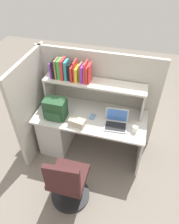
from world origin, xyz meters
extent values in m
plane|color=slate|center=(0.00, 0.00, 0.00)|extent=(8.00, 8.00, 0.00)
cube|color=silver|center=(0.00, 0.00, 0.71)|extent=(1.60, 0.70, 0.03)
cube|color=beige|center=(-0.55, 0.00, 0.35)|extent=(0.40, 0.64, 0.70)
cube|color=beige|center=(0.78, 0.00, 0.35)|extent=(0.03, 0.64, 0.70)
cube|color=#B2ADA0|center=(0.00, 0.38, 0.78)|extent=(1.84, 0.05, 1.55)
cube|color=#B2ADA0|center=(-0.85, -0.05, 0.78)|extent=(0.05, 1.06, 1.55)
cube|color=#BCB7AC|center=(-0.70, 0.20, 0.94)|extent=(0.03, 0.28, 0.42)
cube|color=#BCB7AC|center=(0.70, 0.20, 0.94)|extent=(0.03, 0.28, 0.42)
cube|color=beige|center=(0.00, 0.20, 1.17)|extent=(1.44, 0.28, 0.03)
cube|color=purple|center=(-0.61, 0.20, 1.29)|extent=(0.03, 0.14, 0.22)
cube|color=black|center=(-0.57, 0.19, 1.31)|extent=(0.04, 0.14, 0.26)
cube|color=olive|center=(-0.53, 0.20, 1.32)|extent=(0.03, 0.16, 0.28)
cube|color=green|center=(-0.49, 0.21, 1.32)|extent=(0.04, 0.16, 0.27)
cube|color=red|center=(-0.44, 0.20, 1.33)|extent=(0.04, 0.17, 0.29)
cube|color=teal|center=(-0.39, 0.19, 1.32)|extent=(0.04, 0.14, 0.27)
cube|color=black|center=(-0.34, 0.21, 1.30)|extent=(0.04, 0.15, 0.24)
cube|color=red|center=(-0.30, 0.19, 1.29)|extent=(0.03, 0.17, 0.22)
cube|color=red|center=(-0.27, 0.20, 1.32)|extent=(0.02, 0.16, 0.29)
cube|color=yellow|center=(-0.24, 0.19, 1.28)|extent=(0.04, 0.18, 0.21)
cube|color=olive|center=(-0.20, 0.21, 1.30)|extent=(0.02, 0.14, 0.25)
cube|color=purple|center=(-0.16, 0.19, 1.30)|extent=(0.03, 0.15, 0.24)
cube|color=red|center=(-0.12, 0.20, 1.32)|extent=(0.02, 0.18, 0.29)
cube|color=red|center=(-0.09, 0.19, 1.30)|extent=(0.02, 0.17, 0.25)
cube|color=red|center=(-0.06, 0.20, 1.31)|extent=(0.02, 0.15, 0.27)
cube|color=#B7BABF|center=(0.39, -0.12, 0.74)|extent=(0.32, 0.24, 0.02)
cube|color=black|center=(0.39, -0.13, 0.75)|extent=(0.28, 0.19, 0.00)
cube|color=#B7BABF|center=(0.38, -0.01, 0.85)|extent=(0.31, 0.07, 0.20)
cube|color=#3F72CC|center=(0.38, -0.01, 0.85)|extent=(0.27, 0.05, 0.17)
cube|color=#264C2D|center=(-0.47, -0.13, 0.88)|extent=(0.30, 0.20, 0.30)
cube|color=#2B5734|center=(-0.47, -0.24, 0.81)|extent=(0.22, 0.04, 0.13)
cube|color=#7299C6|center=(0.04, -0.02, 0.75)|extent=(0.08, 0.11, 0.03)
cylinder|color=white|center=(0.64, -0.14, 0.78)|extent=(0.08, 0.08, 0.09)
cube|color=#BFB299|center=(-0.13, -0.22, 0.78)|extent=(0.24, 0.15, 0.10)
cylinder|color=black|center=(-0.05, -0.86, 0.02)|extent=(0.52, 0.52, 0.04)
cylinder|color=#262628|center=(-0.05, -0.86, 0.24)|extent=(0.05, 0.05, 0.41)
cube|color=#3F1E1E|center=(-0.05, -0.86, 0.45)|extent=(0.44, 0.44, 0.08)
cube|color=#3F1E1E|center=(-0.04, -1.05, 0.71)|extent=(0.40, 0.09, 0.44)
camera|label=1|loc=(0.57, -2.15, 2.76)|focal=33.54mm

